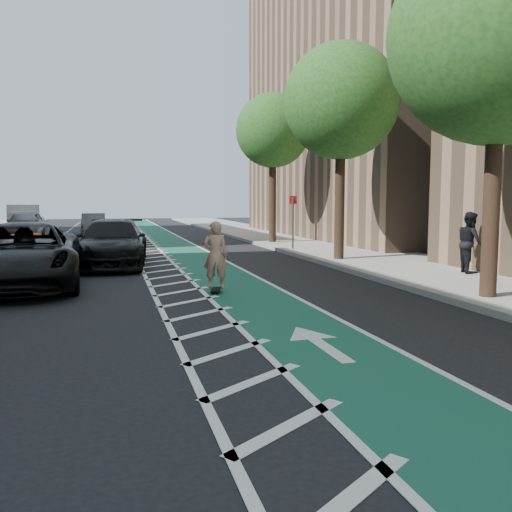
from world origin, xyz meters
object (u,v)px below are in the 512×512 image
object	(u,v)px
skateboarder	(216,255)
barrel_a	(37,254)
suv_near	(23,255)
suv_far	(113,243)

from	to	relation	value
skateboarder	barrel_a	distance (m)	8.20
suv_near	suv_far	bearing A→B (deg)	58.47
suv_far	suv_near	bearing A→B (deg)	-114.07
suv_far	barrel_a	world-z (taller)	suv_far
skateboarder	suv_near	bearing A→B (deg)	-9.77
skateboarder	barrel_a	xyz separation A→B (m)	(-4.89, 6.57, -0.48)
skateboarder	suv_far	size ratio (longest dim) A/B	0.30
suv_near	suv_far	size ratio (longest dim) A/B	1.10
skateboarder	suv_near	size ratio (longest dim) A/B	0.28
suv_far	barrel_a	distance (m)	2.51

